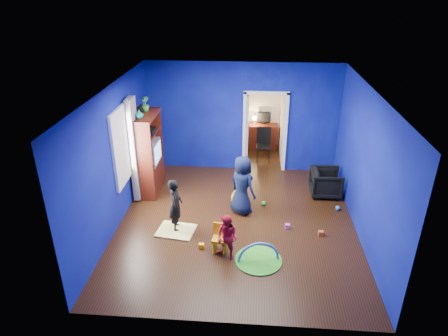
# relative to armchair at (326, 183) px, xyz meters

# --- Properties ---
(floor) EXTENTS (5.00, 5.50, 0.01)m
(floor) POSITION_rel_armchair_xyz_m (-2.08, -1.42, -0.33)
(floor) COLOR black
(floor) RESTS_ON ground
(ceiling) EXTENTS (5.00, 5.50, 0.01)m
(ceiling) POSITION_rel_armchair_xyz_m (-2.08, -1.42, 2.57)
(ceiling) COLOR white
(ceiling) RESTS_ON wall_back
(wall_back) EXTENTS (5.00, 0.02, 2.90)m
(wall_back) POSITION_rel_armchair_xyz_m (-2.08, 1.33, 1.12)
(wall_back) COLOR #0A0C78
(wall_back) RESTS_ON floor
(wall_front) EXTENTS (5.00, 0.02, 2.90)m
(wall_front) POSITION_rel_armchair_xyz_m (-2.08, -4.17, 1.12)
(wall_front) COLOR #0A0C78
(wall_front) RESTS_ON floor
(wall_left) EXTENTS (0.02, 5.50, 2.90)m
(wall_left) POSITION_rel_armchair_xyz_m (-4.58, -1.42, 1.12)
(wall_left) COLOR #0A0C78
(wall_left) RESTS_ON floor
(wall_right) EXTENTS (0.02, 5.50, 2.90)m
(wall_right) POSITION_rel_armchair_xyz_m (0.42, -1.42, 1.12)
(wall_right) COLOR #0A0C78
(wall_right) RESTS_ON floor
(alcove) EXTENTS (1.00, 1.75, 2.50)m
(alcove) POSITION_rel_armchair_xyz_m (-1.48, 2.21, 0.92)
(alcove) COLOR silver
(alcove) RESTS_ON floor
(armchair) EXTENTS (0.73, 0.70, 0.65)m
(armchair) POSITION_rel_armchair_xyz_m (0.00, 0.00, 0.00)
(armchair) COLOR black
(armchair) RESTS_ON floor
(child_black) EXTENTS (0.35, 0.46, 1.15)m
(child_black) POSITION_rel_armchair_xyz_m (-3.31, -1.72, 0.25)
(child_black) COLOR black
(child_black) RESTS_ON floor
(child_navy) EXTENTS (0.78, 0.76, 1.35)m
(child_navy) POSITION_rel_armchair_xyz_m (-1.98, -0.94, 0.35)
(child_navy) COLOR #0D1633
(child_navy) RESTS_ON floor
(toddler_red) EXTENTS (0.55, 0.52, 0.91)m
(toddler_red) POSITION_rel_armchair_xyz_m (-2.20, -2.59, 0.13)
(toddler_red) COLOR red
(toddler_red) RESTS_ON floor
(vase) EXTENTS (0.19, 0.19, 0.20)m
(vase) POSITION_rel_armchair_xyz_m (-4.30, -0.39, 1.73)
(vase) COLOR #0C6367
(vase) RESTS_ON tv_armoire
(potted_plant) EXTENTS (0.25, 0.25, 0.34)m
(potted_plant) POSITION_rel_armchair_xyz_m (-4.30, 0.13, 1.81)
(potted_plant) COLOR #378C33
(potted_plant) RESTS_ON tv_armoire
(tv_armoire) EXTENTS (0.58, 1.14, 1.96)m
(tv_armoire) POSITION_rel_armchair_xyz_m (-4.30, -0.09, 0.65)
(tv_armoire) COLOR #3F190A
(tv_armoire) RESTS_ON floor
(crt_tv) EXTENTS (0.46, 0.70, 0.54)m
(crt_tv) POSITION_rel_armchair_xyz_m (-4.26, -0.09, 0.69)
(crt_tv) COLOR silver
(crt_tv) RESTS_ON tv_armoire
(yellow_blanket) EXTENTS (0.83, 0.70, 0.03)m
(yellow_blanket) POSITION_rel_armchair_xyz_m (-3.31, -1.82, -0.31)
(yellow_blanket) COLOR #F2E07A
(yellow_blanket) RESTS_ON floor
(hopper_ball) EXTENTS (0.42, 0.42, 0.42)m
(hopper_ball) POSITION_rel_armchair_xyz_m (-2.03, -0.69, -0.12)
(hopper_ball) COLOR yellow
(hopper_ball) RESTS_ON floor
(kid_chair) EXTENTS (0.31, 0.31, 0.50)m
(kid_chair) POSITION_rel_armchair_xyz_m (-2.35, -2.39, -0.08)
(kid_chair) COLOR yellow
(kid_chair) RESTS_ON floor
(play_mat) EXTENTS (0.88, 0.88, 0.02)m
(play_mat) POSITION_rel_armchair_xyz_m (-1.61, -2.64, -0.31)
(play_mat) COLOR green
(play_mat) RESTS_ON floor
(toy_arch) EXTENTS (0.78, 0.21, 0.79)m
(toy_arch) POSITION_rel_armchair_xyz_m (-1.61, -2.64, -0.31)
(toy_arch) COLOR #3F8CD8
(toy_arch) RESTS_ON floor
(window_left) EXTENTS (0.03, 0.95, 1.55)m
(window_left) POSITION_rel_armchair_xyz_m (-4.56, -1.07, 1.22)
(window_left) COLOR white
(window_left) RESTS_ON wall_left
(curtain) EXTENTS (0.14, 0.42, 2.40)m
(curtain) POSITION_rel_armchair_xyz_m (-4.45, -0.52, 0.92)
(curtain) COLOR slate
(curtain) RESTS_ON floor
(doorway) EXTENTS (1.16, 0.10, 2.10)m
(doorway) POSITION_rel_armchair_xyz_m (-1.48, 1.33, 0.72)
(doorway) COLOR white
(doorway) RESTS_ON floor
(study_desk) EXTENTS (0.88, 0.44, 0.75)m
(study_desk) POSITION_rel_armchair_xyz_m (-1.48, 2.84, 0.05)
(study_desk) COLOR #3D140A
(study_desk) RESTS_ON floor
(desk_monitor) EXTENTS (0.40, 0.05, 0.32)m
(desk_monitor) POSITION_rel_armchair_xyz_m (-1.48, 2.96, 0.62)
(desk_monitor) COLOR black
(desk_monitor) RESTS_ON study_desk
(desk_lamp) EXTENTS (0.14, 0.14, 0.14)m
(desk_lamp) POSITION_rel_armchair_xyz_m (-1.76, 2.90, 0.60)
(desk_lamp) COLOR #FFD88C
(desk_lamp) RESTS_ON study_desk
(folding_chair) EXTENTS (0.40, 0.40, 0.92)m
(folding_chair) POSITION_rel_armchair_xyz_m (-1.48, 1.88, 0.13)
(folding_chair) COLOR black
(folding_chair) RESTS_ON floor
(book_shelf) EXTENTS (0.88, 0.24, 0.04)m
(book_shelf) POSITION_rel_armchair_xyz_m (-1.48, 2.95, 1.69)
(book_shelf) COLOR white
(book_shelf) RESTS_ON study_desk
(toy_0) EXTENTS (0.10, 0.08, 0.10)m
(toy_0) POSITION_rel_armchair_xyz_m (-0.33, -1.73, -0.28)
(toy_0) COLOR #DC5824
(toy_0) RESTS_ON floor
(toy_1) EXTENTS (0.11, 0.11, 0.11)m
(toy_1) POSITION_rel_armchair_xyz_m (0.19, -0.70, -0.27)
(toy_1) COLOR #2881E6
(toy_1) RESTS_ON floor
(toy_2) EXTENTS (0.10, 0.08, 0.10)m
(toy_2) POSITION_rel_armchair_xyz_m (-2.71, -2.34, -0.28)
(toy_2) COLOR yellow
(toy_2) RESTS_ON floor
(toy_3) EXTENTS (0.11, 0.11, 0.11)m
(toy_3) POSITION_rel_armchair_xyz_m (-1.49, -0.62, -0.27)
(toy_3) COLOR green
(toy_3) RESTS_ON floor
(toy_4) EXTENTS (0.10, 0.08, 0.10)m
(toy_4) POSITION_rel_armchair_xyz_m (-1.00, -1.53, -0.28)
(toy_4) COLOR #D04EB4
(toy_4) RESTS_ON floor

